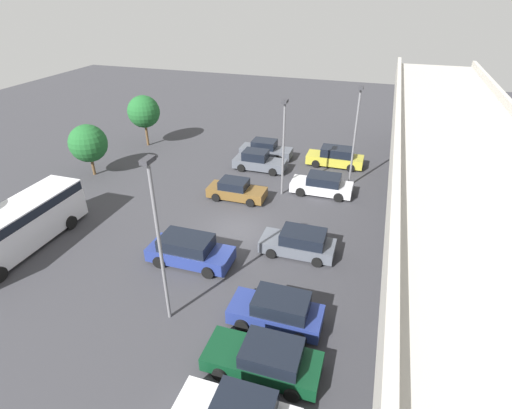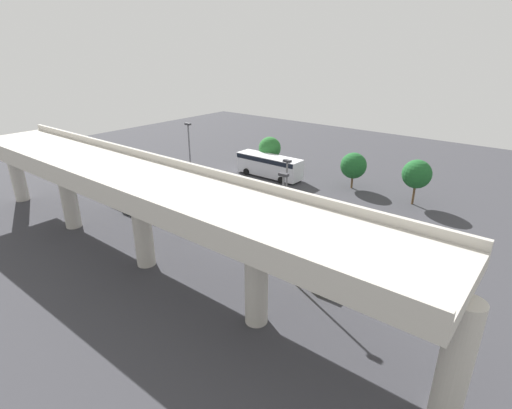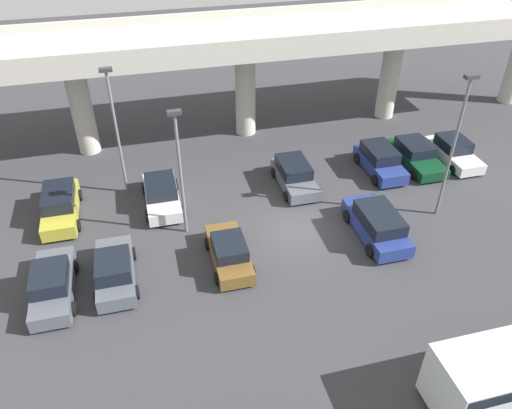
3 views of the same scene
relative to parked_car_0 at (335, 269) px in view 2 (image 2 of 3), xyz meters
The scene contains 19 objects.
ground_plane 13.41m from the parked_car_0, 20.22° to the right, with size 95.27×95.27×0.00m, color #38383D.
highway_overpass 15.60m from the parked_car_0, 30.67° to the left, with size 45.87×6.87×7.90m.
parked_car_0 is the anchor object (origin of this frame).
parked_car_1 5.67m from the parked_car_0, ahead, with size 2.14×4.61×1.53m.
parked_car_2 10.46m from the parked_car_0, 36.32° to the right, with size 1.98×4.32×1.49m.
parked_car_3 13.81m from the parked_car_0, ahead, with size 2.13×4.39×1.56m.
parked_car_4 17.64m from the parked_car_0, 20.10° to the right, with size 2.24×4.88×1.67m.
parked_car_5 19.68m from the parked_car_0, ahead, with size 2.12×4.38×1.66m.
parked_car_6 22.38m from the parked_car_0, ahead, with size 2.23×4.85×1.48m.
parked_car_7 25.04m from the parked_car_0, ahead, with size 2.07×4.57×1.55m.
parked_car_8 6.40m from the parked_car_0, 89.96° to the right, with size 2.01×4.72×1.63m.
parked_car_9 6.81m from the parked_car_0, 65.36° to the right, with size 2.02×4.50×1.67m.
shuttle_bus 24.68m from the parked_car_0, 41.57° to the right, with size 9.08×2.74×2.77m.
lamp_post_near_aisle 21.83m from the parked_car_0, 13.71° to the right, with size 0.70×0.35×8.33m.
lamp_post_mid_lot 8.14m from the parked_car_0, 25.12° to the right, with size 0.70×0.35×7.23m.
lamp_post_by_overpass 5.55m from the parked_car_0, 23.88° to the left, with size 0.70×0.35×7.83m.
tree_front_left 18.65m from the parked_car_0, 88.22° to the right, with size 3.05×3.05×4.93m.
tree_front_centre 20.84m from the parked_car_0, 67.10° to the right, with size 3.07×3.07×4.32m.
tree_front_right 27.64m from the parked_car_0, 42.89° to the right, with size 2.99×2.99×4.58m.
Camera 2 is at (-23.92, 28.03, 16.18)m, focal length 28.00 mm.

